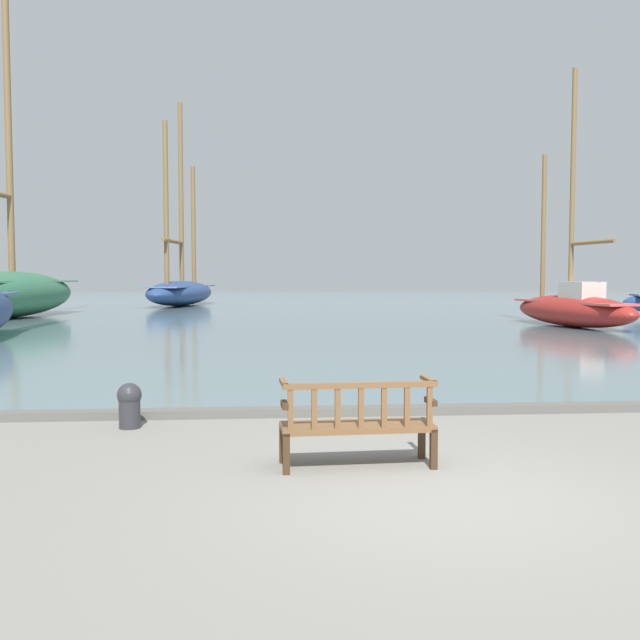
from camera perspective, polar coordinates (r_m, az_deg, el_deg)
ground_plane at (r=6.74m, az=9.84°, el=-13.75°), size 160.00×160.00×0.00m
harbor_water at (r=50.30m, az=-2.73°, el=1.26°), size 100.00×80.00×0.08m
quay_edge_kerb at (r=10.40m, az=4.52°, el=-7.24°), size 40.00×0.30×0.12m
park_bench at (r=7.53m, az=3.03°, el=-8.19°), size 1.62×0.60×0.92m
sailboat_distant_harbor at (r=36.29m, az=-23.59°, el=2.16°), size 4.95×11.47×16.30m
sailboat_nearest_port at (r=48.25m, az=-11.07°, el=2.47°), size 4.87×11.69×13.38m
sailboat_far_port at (r=28.94m, az=19.58°, el=1.05°), size 2.95×7.55×9.80m
mooring_bollard at (r=9.75m, az=-15.00°, el=-6.47°), size 0.32×0.32×0.60m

